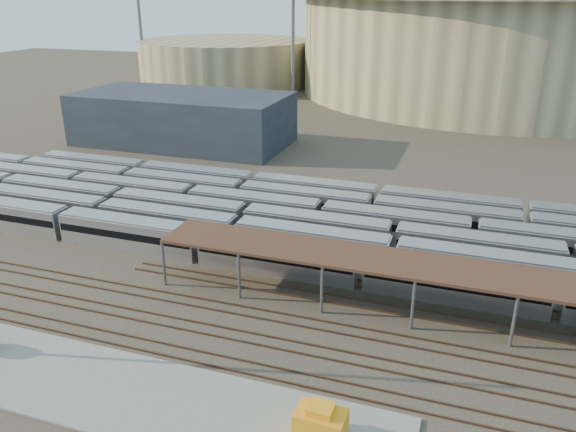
# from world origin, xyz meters

# --- Properties ---
(ground) EXTENTS (420.00, 420.00, 0.00)m
(ground) POSITION_xyz_m (0.00, 0.00, 0.00)
(ground) COLOR #383026
(ground) RESTS_ON ground
(apron) EXTENTS (50.00, 9.00, 0.20)m
(apron) POSITION_xyz_m (-5.00, -15.00, 0.10)
(apron) COLOR gray
(apron) RESTS_ON ground
(subway_trains) EXTENTS (130.94, 23.90, 3.60)m
(subway_trains) POSITION_xyz_m (-2.20, 18.50, 1.80)
(subway_trains) COLOR silver
(subway_trains) RESTS_ON ground
(inspection_shed) EXTENTS (60.30, 6.00, 5.30)m
(inspection_shed) POSITION_xyz_m (22.00, 4.00, 4.98)
(inspection_shed) COLOR slate
(inspection_shed) RESTS_ON ground
(empty_tracks) EXTENTS (170.00, 9.62, 0.18)m
(empty_tracks) POSITION_xyz_m (0.00, -5.00, 0.09)
(empty_tracks) COLOR #4C3323
(empty_tracks) RESTS_ON ground
(stadium) EXTENTS (124.00, 124.00, 32.50)m
(stadium) POSITION_xyz_m (25.00, 140.00, 16.47)
(stadium) COLOR tan
(stadium) RESTS_ON ground
(secondary_arena) EXTENTS (56.00, 56.00, 14.00)m
(secondary_arena) POSITION_xyz_m (-60.00, 130.00, 7.00)
(secondary_arena) COLOR tan
(secondary_arena) RESTS_ON ground
(service_building) EXTENTS (42.00, 20.00, 10.00)m
(service_building) POSITION_xyz_m (-35.00, 55.00, 5.00)
(service_building) COLOR #1E232D
(service_building) RESTS_ON ground
(floodlight_0) EXTENTS (4.00, 1.00, 38.40)m
(floodlight_0) POSITION_xyz_m (-30.00, 110.00, 20.65)
(floodlight_0) COLOR slate
(floodlight_0) RESTS_ON ground
(floodlight_1) EXTENTS (4.00, 1.00, 38.40)m
(floodlight_1) POSITION_xyz_m (-85.00, 120.00, 20.65)
(floodlight_1) COLOR slate
(floodlight_1) RESTS_ON ground
(floodlight_3) EXTENTS (4.00, 1.00, 38.40)m
(floodlight_3) POSITION_xyz_m (-10.00, 160.00, 20.65)
(floodlight_3) COLOR slate
(floodlight_3) RESTS_ON ground
(yellow_equipment) EXTENTS (3.55, 2.30, 2.17)m
(yellow_equipment) POSITION_xyz_m (13.56, -14.70, 1.29)
(yellow_equipment) COLOR orange
(yellow_equipment) RESTS_ON apron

